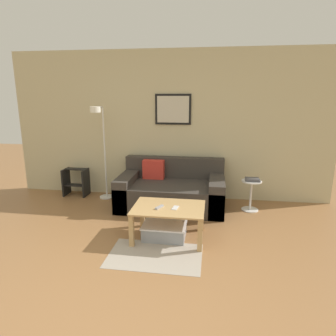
# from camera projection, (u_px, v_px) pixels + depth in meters

# --- Properties ---
(ground_plane) EXTENTS (16.00, 16.00, 0.00)m
(ground_plane) POSITION_uv_depth(u_px,v_px,m) (113.00, 314.00, 2.54)
(ground_plane) COLOR olive
(wall_back) EXTENTS (5.60, 0.09, 2.55)m
(wall_back) POSITION_uv_depth(u_px,v_px,m) (168.00, 126.00, 5.22)
(wall_back) COLOR #C6BC93
(wall_back) RESTS_ON ground_plane
(area_rug) EXTENTS (1.08, 0.69, 0.01)m
(area_rug) POSITION_uv_depth(u_px,v_px,m) (155.00, 256.00, 3.46)
(area_rug) COLOR #A39989
(area_rug) RESTS_ON ground_plane
(couch) EXTENTS (1.70, 0.99, 0.76)m
(couch) POSITION_uv_depth(u_px,v_px,m) (171.00, 191.00, 4.95)
(couch) COLOR #38332D
(couch) RESTS_ON ground_plane
(coffee_table) EXTENTS (0.90, 0.64, 0.43)m
(coffee_table) POSITION_uv_depth(u_px,v_px,m) (169.00, 212.00, 3.81)
(coffee_table) COLOR tan
(coffee_table) RESTS_ON ground_plane
(storage_bin) EXTENTS (0.56, 0.42, 0.19)m
(storage_bin) POSITION_uv_depth(u_px,v_px,m) (165.00, 230.00, 3.88)
(storage_bin) COLOR gray
(storage_bin) RESTS_ON ground_plane
(floor_lamp) EXTENTS (0.26, 0.53, 1.62)m
(floor_lamp) POSITION_uv_depth(u_px,v_px,m) (101.00, 144.00, 5.03)
(floor_lamp) COLOR white
(floor_lamp) RESTS_ON ground_plane
(side_table) EXTENTS (0.31, 0.31, 0.49)m
(side_table) POSITION_uv_depth(u_px,v_px,m) (251.00, 193.00, 4.75)
(side_table) COLOR white
(side_table) RESTS_ON ground_plane
(book_stack) EXTENTS (0.23, 0.15, 0.05)m
(book_stack) POSITION_uv_depth(u_px,v_px,m) (252.00, 180.00, 4.68)
(book_stack) COLOR #4C4C51
(book_stack) RESTS_ON side_table
(remote_control) EXTENTS (0.10, 0.15, 0.02)m
(remote_control) POSITION_uv_depth(u_px,v_px,m) (159.00, 207.00, 3.76)
(remote_control) COLOR #99999E
(remote_control) RESTS_ON coffee_table
(cell_phone) EXTENTS (0.08, 0.15, 0.01)m
(cell_phone) POSITION_uv_depth(u_px,v_px,m) (175.00, 208.00, 3.75)
(cell_phone) COLOR silver
(cell_phone) RESTS_ON coffee_table
(step_stool) EXTENTS (0.42, 0.30, 0.49)m
(step_stool) POSITION_uv_depth(u_px,v_px,m) (76.00, 181.00, 5.48)
(step_stool) COLOR black
(step_stool) RESTS_ON ground_plane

